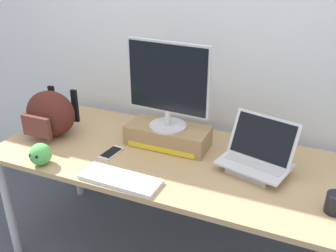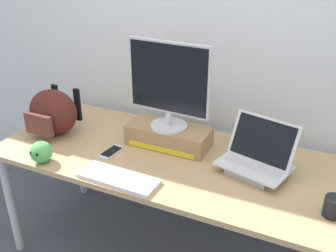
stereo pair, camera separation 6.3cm
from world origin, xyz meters
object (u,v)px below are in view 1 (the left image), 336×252
object	(u,v)px
messenger_backpack	(50,114)
desktop_monitor	(168,85)
external_keyboard	(120,179)
plush_toy	(40,154)
coffee_mug	(336,203)
open_laptop	(256,161)
toner_box_yellow	(168,136)
cell_phone	(111,153)

from	to	relation	value
messenger_backpack	desktop_monitor	bearing A→B (deg)	13.11
external_keyboard	plush_toy	size ratio (longest dim) A/B	3.48
external_keyboard	coffee_mug	xyz separation A→B (m)	(0.97, 0.16, 0.03)
open_laptop	messenger_backpack	xyz separation A→B (m)	(-1.21, -0.08, 0.08)
coffee_mug	external_keyboard	bearing A→B (deg)	-170.74
toner_box_yellow	external_keyboard	distance (m)	0.44
messenger_backpack	cell_phone	world-z (taller)	messenger_backpack
desktop_monitor	open_laptop	bearing A→B (deg)	-5.10
toner_box_yellow	external_keyboard	bearing A→B (deg)	-98.83
messenger_backpack	coffee_mug	distance (m)	1.60
open_laptop	coffee_mug	xyz separation A→B (m)	(0.39, -0.20, -0.01)
toner_box_yellow	open_laptop	bearing A→B (deg)	-8.50
toner_box_yellow	messenger_backpack	distance (m)	0.71
toner_box_yellow	plush_toy	size ratio (longest dim) A/B	4.00
open_laptop	coffee_mug	world-z (taller)	open_laptop
coffee_mug	cell_phone	bearing A→B (deg)	177.29
coffee_mug	plush_toy	size ratio (longest dim) A/B	1.07
open_laptop	cell_phone	world-z (taller)	open_laptop
open_laptop	coffee_mug	size ratio (longest dim) A/B	3.13
desktop_monitor	messenger_backpack	distance (m)	0.74
coffee_mug	plush_toy	distance (m)	1.44
messenger_backpack	plush_toy	size ratio (longest dim) A/B	2.62
external_keyboard	plush_toy	world-z (taller)	plush_toy
desktop_monitor	open_laptop	distance (m)	0.61
toner_box_yellow	external_keyboard	size ratio (longest dim) A/B	1.15
plush_toy	coffee_mug	bearing A→B (deg)	7.20
open_laptop	external_keyboard	distance (m)	0.69
open_laptop	messenger_backpack	distance (m)	1.21
open_laptop	coffee_mug	bearing A→B (deg)	-12.67
coffee_mug	plush_toy	bearing A→B (deg)	-172.80
cell_phone	plush_toy	bearing A→B (deg)	-133.48
external_keyboard	desktop_monitor	bearing A→B (deg)	82.76
external_keyboard	messenger_backpack	size ratio (longest dim) A/B	1.33
messenger_backpack	cell_phone	bearing A→B (deg)	-7.94
external_keyboard	messenger_backpack	xyz separation A→B (m)	(-0.62, 0.28, 0.13)
messenger_backpack	coffee_mug	world-z (taller)	messenger_backpack
toner_box_yellow	coffee_mug	world-z (taller)	toner_box_yellow
messenger_backpack	cell_phone	xyz separation A→B (m)	(0.44, -0.07, -0.13)
coffee_mug	cell_phone	size ratio (longest dim) A/B	0.78
coffee_mug	cell_phone	distance (m)	1.15
coffee_mug	plush_toy	xyz separation A→B (m)	(-1.43, -0.18, 0.01)
messenger_backpack	coffee_mug	bearing A→B (deg)	-3.85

